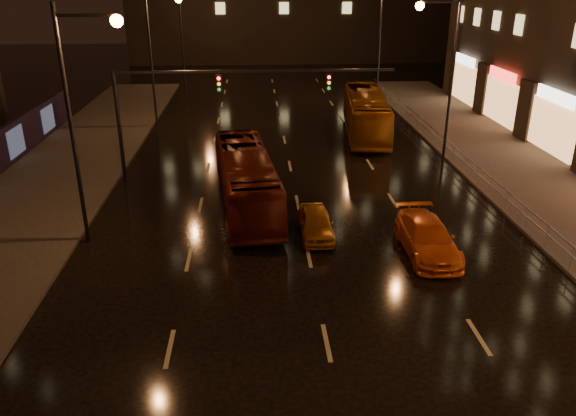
{
  "coord_description": "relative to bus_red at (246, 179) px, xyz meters",
  "views": [
    {
      "loc": [
        -2.18,
        -10.85,
        10.93
      ],
      "look_at": [
        -0.91,
        9.32,
        2.5
      ],
      "focal_mm": 35.0,
      "sensor_mm": 36.0,
      "label": 1
    }
  ],
  "objects": [
    {
      "name": "ground",
      "position": [
        2.62,
        4.33,
        -1.46
      ],
      "size": [
        140.0,
        140.0,
        0.0
      ],
      "primitive_type": "plane",
      "color": "black",
      "rests_on": "ground"
    },
    {
      "name": "sidewalk_left",
      "position": [
        -10.88,
        -0.67,
        -1.38
      ],
      "size": [
        7.0,
        70.0,
        0.15
      ],
      "primitive_type": "cube",
      "color": "#38332D",
      "rests_on": "ground"
    },
    {
      "name": "sidewalk_right",
      "position": [
        16.12,
        -0.67,
        -1.38
      ],
      "size": [
        7.0,
        70.0,
        0.15
      ],
      "primitive_type": "cube",
      "color": "#38332D",
      "rests_on": "ground"
    },
    {
      "name": "traffic_signal",
      "position": [
        -2.44,
        4.33,
        3.28
      ],
      "size": [
        15.31,
        0.32,
        6.2
      ],
      "color": "black",
      "rests_on": "ground"
    },
    {
      "name": "railing_right",
      "position": [
        12.82,
        2.33,
        -0.56
      ],
      "size": [
        0.05,
        56.0,
        1.0
      ],
      "color": "#99999E",
      "rests_on": "sidewalk_right"
    },
    {
      "name": "bus_red",
      "position": [
        0.0,
        0.0,
        0.0
      ],
      "size": [
        3.56,
        10.68,
        2.92
      ],
      "primitive_type": "imported",
      "rotation": [
        0.0,
        0.0,
        0.11
      ],
      "color": "#57170C",
      "rests_on": "ground"
    },
    {
      "name": "bus_curb",
      "position": [
        8.62,
        13.37,
        0.12
      ],
      "size": [
        3.89,
        11.58,
        3.16
      ],
      "primitive_type": "imported",
      "rotation": [
        0.0,
        0.0,
        -0.11
      ],
      "color": "#8B490D",
      "rests_on": "ground"
    },
    {
      "name": "taxi_near",
      "position": [
        3.12,
        -3.67,
        -0.84
      ],
      "size": [
        1.48,
        3.66,
        1.25
      ],
      "primitive_type": "imported",
      "rotation": [
        0.0,
        0.0,
        -0.0
      ],
      "color": "#BF6F12",
      "rests_on": "ground"
    },
    {
      "name": "taxi_far",
      "position": [
        7.62,
        -5.67,
        -0.75
      ],
      "size": [
        1.99,
        4.89,
        1.42
      ],
      "primitive_type": "imported",
      "rotation": [
        0.0,
        0.0,
        -0.0
      ],
      "color": "orange",
      "rests_on": "ground"
    }
  ]
}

